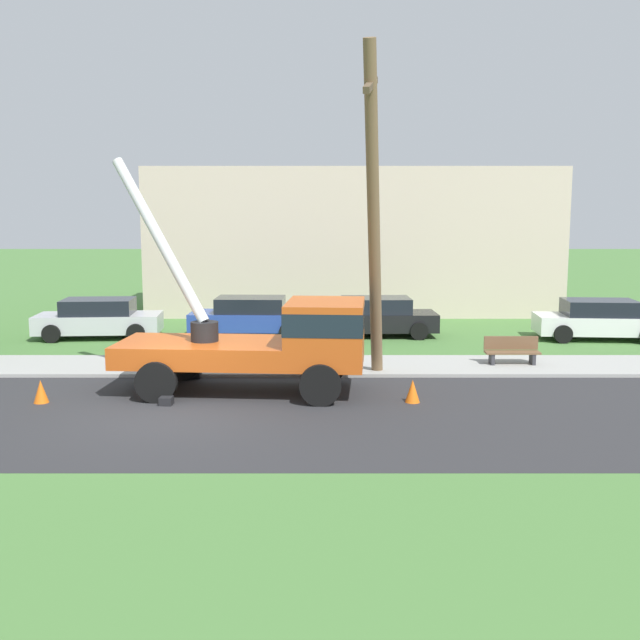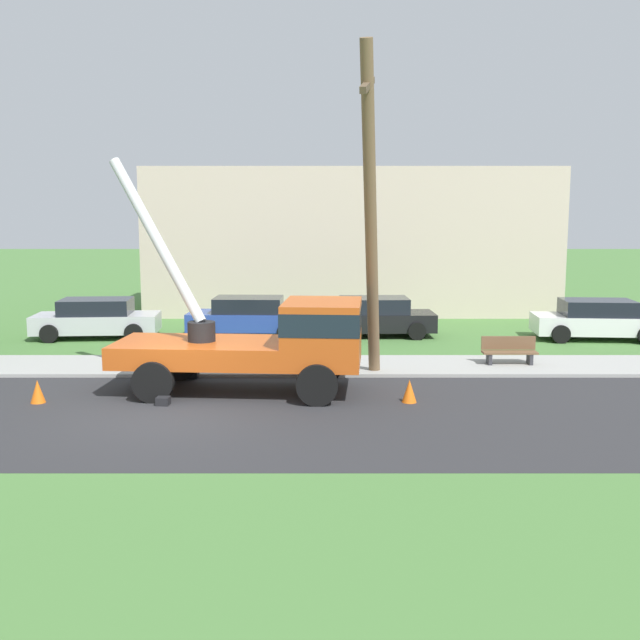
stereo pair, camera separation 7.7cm
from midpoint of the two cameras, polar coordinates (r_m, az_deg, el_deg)
The scene contains 13 objects.
ground_plane at distance 29.11m, azimuth -6.59°, elevation -0.80°, with size 120.00×120.00×0.00m, color #477538.
road_asphalt at distance 17.51m, azimuth -11.19°, elevation -7.06°, with size 80.00×7.61×0.01m, color #2B2B2D.
sidewalk_strip at distance 22.47m, azimuth -8.62°, elevation -3.44°, with size 80.00×2.77×0.10m, color #9E9E99.
utility_truck at distance 19.01m, azimuth -3.46°, elevation -1.35°, with size 6.74×3.25×5.98m.
leaning_utility_pole at distance 19.72m, azimuth 4.11°, elevation 7.93°, with size 0.84×3.28×8.72m.
traffic_cone_ahead at distance 18.33m, azimuth 7.04°, elevation -5.37°, with size 0.36×0.36×0.56m, color orange.
traffic_cone_behind at distance 19.38m, azimuth -20.37°, elevation -5.09°, with size 0.36×0.36×0.56m, color orange.
parked_sedan_silver at distance 28.33m, azimuth -16.36°, elevation 0.12°, with size 4.53×2.24×1.42m.
parked_sedan_blue at distance 27.81m, azimuth -5.22°, elevation 0.28°, with size 4.45×2.11×1.42m.
parked_sedan_black at distance 27.66m, azimuth 4.32°, elevation 0.24°, with size 4.45×2.11×1.42m.
parked_sedan_white at distance 28.63m, azimuth 20.45°, elevation 0.01°, with size 4.53×2.25×1.42m.
park_bench at distance 22.89m, azimuth 14.37°, elevation -2.34°, with size 1.60×0.45×0.90m.
lowrise_building_backdrop at distance 34.75m, azimuth 2.52°, elevation 6.04°, with size 18.00×6.00×6.40m, color beige.
Camera 2 is at (3.45, -16.54, 4.62)m, focal length 42.22 mm.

